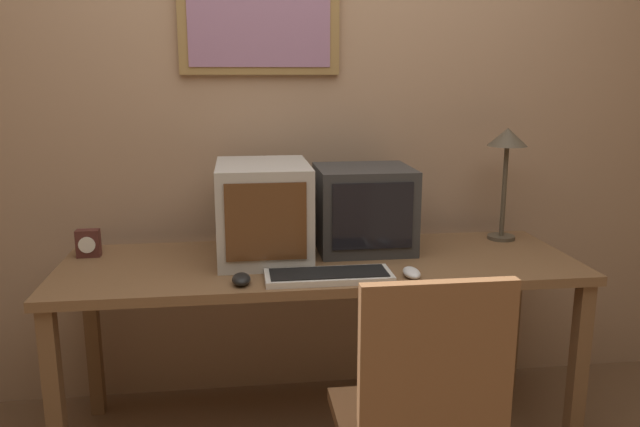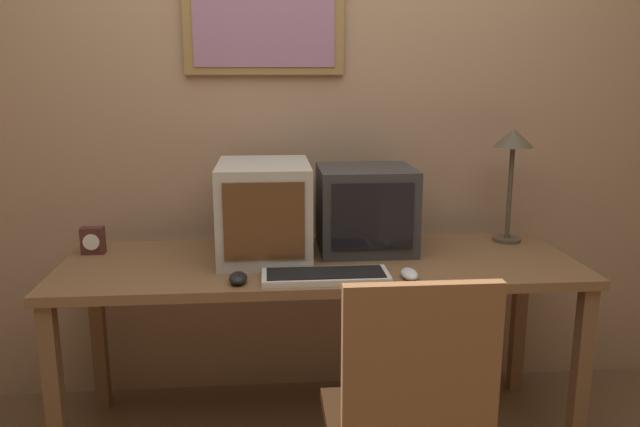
{
  "view_description": "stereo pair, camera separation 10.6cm",
  "coord_description": "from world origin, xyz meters",
  "px_view_note": "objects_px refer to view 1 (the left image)",
  "views": [
    {
      "loc": [
        -0.3,
        -1.41,
        1.46
      ],
      "look_at": [
        0.0,
        0.9,
        0.94
      ],
      "focal_mm": 35.0,
      "sensor_mm": 36.0,
      "label": 1
    },
    {
      "loc": [
        -0.2,
        -1.42,
        1.46
      ],
      "look_at": [
        0.0,
        0.9,
        0.94
      ],
      "focal_mm": 35.0,
      "sensor_mm": 36.0,
      "label": 2
    }
  ],
  "objects_px": {
    "mouse_far_corner": "(241,279)",
    "desk_clock": "(88,243)",
    "desk_lamp": "(507,150)",
    "monitor_right": "(364,208)",
    "keyboard_main": "(328,276)",
    "monitor_left": "(263,210)",
    "mouse_near_keyboard": "(412,273)"
  },
  "relations": [
    {
      "from": "mouse_far_corner",
      "to": "desk_clock",
      "type": "xyz_separation_m",
      "value": [
        -0.6,
        0.42,
        0.04
      ]
    },
    {
      "from": "mouse_far_corner",
      "to": "desk_clock",
      "type": "distance_m",
      "value": 0.73
    },
    {
      "from": "desk_lamp",
      "to": "monitor_right",
      "type": "bearing_deg",
      "value": -173.88
    },
    {
      "from": "keyboard_main",
      "to": "desk_lamp",
      "type": "height_order",
      "value": "desk_lamp"
    },
    {
      "from": "monitor_left",
      "to": "mouse_far_corner",
      "type": "xyz_separation_m",
      "value": [
        -0.09,
        -0.33,
        -0.17
      ]
    },
    {
      "from": "keyboard_main",
      "to": "desk_lamp",
      "type": "bearing_deg",
      "value": 27.93
    },
    {
      "from": "mouse_near_keyboard",
      "to": "desk_clock",
      "type": "height_order",
      "value": "desk_clock"
    },
    {
      "from": "keyboard_main",
      "to": "monitor_right",
      "type": "bearing_deg",
      "value": 61.74
    },
    {
      "from": "monitor_right",
      "to": "desk_lamp",
      "type": "distance_m",
      "value": 0.67
    },
    {
      "from": "monitor_right",
      "to": "keyboard_main",
      "type": "xyz_separation_m",
      "value": [
        -0.2,
        -0.37,
        -0.16
      ]
    },
    {
      "from": "keyboard_main",
      "to": "mouse_near_keyboard",
      "type": "relative_size",
      "value": 4.0
    },
    {
      "from": "monitor_right",
      "to": "keyboard_main",
      "type": "bearing_deg",
      "value": -118.26
    },
    {
      "from": "mouse_far_corner",
      "to": "desk_lamp",
      "type": "distance_m",
      "value": 1.28
    },
    {
      "from": "desk_lamp",
      "to": "desk_clock",
      "type": "bearing_deg",
      "value": -178.6
    },
    {
      "from": "keyboard_main",
      "to": "desk_clock",
      "type": "relative_size",
      "value": 4.13
    },
    {
      "from": "mouse_far_corner",
      "to": "desk_lamp",
      "type": "height_order",
      "value": "desk_lamp"
    },
    {
      "from": "keyboard_main",
      "to": "desk_clock",
      "type": "height_order",
      "value": "desk_clock"
    },
    {
      "from": "mouse_near_keyboard",
      "to": "desk_clock",
      "type": "xyz_separation_m",
      "value": [
        -1.2,
        0.42,
        0.04
      ]
    },
    {
      "from": "mouse_near_keyboard",
      "to": "desk_lamp",
      "type": "distance_m",
      "value": 0.8
    },
    {
      "from": "monitor_right",
      "to": "keyboard_main",
      "type": "distance_m",
      "value": 0.45
    },
    {
      "from": "keyboard_main",
      "to": "mouse_near_keyboard",
      "type": "bearing_deg",
      "value": -3.51
    },
    {
      "from": "desk_clock",
      "to": "monitor_left",
      "type": "bearing_deg",
      "value": -7.02
    },
    {
      "from": "monitor_left",
      "to": "keyboard_main",
      "type": "distance_m",
      "value": 0.42
    },
    {
      "from": "monitor_right",
      "to": "mouse_far_corner",
      "type": "xyz_separation_m",
      "value": [
        -0.51,
        -0.39,
        -0.15
      ]
    },
    {
      "from": "mouse_far_corner",
      "to": "desk_lamp",
      "type": "xyz_separation_m",
      "value": [
        1.14,
        0.46,
        0.38
      ]
    },
    {
      "from": "monitor_left",
      "to": "mouse_far_corner",
      "type": "relative_size",
      "value": 4.61
    },
    {
      "from": "monitor_left",
      "to": "mouse_near_keyboard",
      "type": "height_order",
      "value": "monitor_left"
    },
    {
      "from": "mouse_near_keyboard",
      "to": "desk_lamp",
      "type": "xyz_separation_m",
      "value": [
        0.53,
        0.46,
        0.38
      ]
    },
    {
      "from": "desk_clock",
      "to": "desk_lamp",
      "type": "bearing_deg",
      "value": 1.4
    },
    {
      "from": "mouse_far_corner",
      "to": "keyboard_main",
      "type": "bearing_deg",
      "value": 3.24
    },
    {
      "from": "monitor_left",
      "to": "desk_clock",
      "type": "bearing_deg",
      "value": 172.98
    },
    {
      "from": "monitor_right",
      "to": "mouse_far_corner",
      "type": "height_order",
      "value": "monitor_right"
    }
  ]
}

